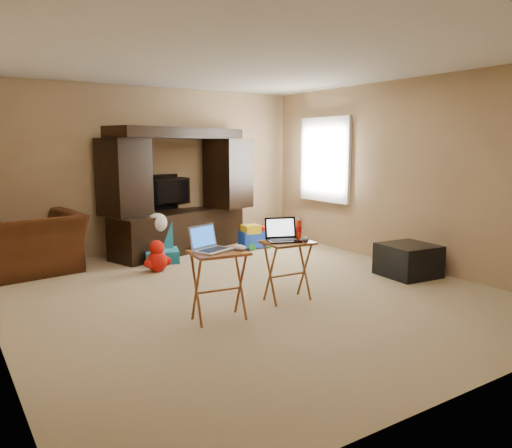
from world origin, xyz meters
TOP-DOWN VIEW (x-y plane):
  - floor at (0.00, 0.00)m, footprint 5.50×5.50m
  - ceiling at (0.00, 0.00)m, footprint 5.50×5.50m
  - wall_back at (0.00, 2.75)m, footprint 5.00×0.00m
  - wall_front at (0.00, -2.75)m, footprint 5.00×0.00m
  - wall_right at (2.50, 0.00)m, footprint 0.00×5.50m
  - window_pane at (2.48, 1.55)m, footprint 0.00×1.20m
  - window_frame at (2.46, 1.55)m, footprint 0.06×1.14m
  - entertainment_center at (0.32, 2.43)m, footprint 2.37×1.27m
  - television at (0.32, 2.66)m, footprint 0.97×0.27m
  - recliner at (-1.87, 2.20)m, footprint 1.33×1.20m
  - child_rocker at (-0.21, 1.90)m, footprint 0.60×0.64m
  - plush_toy at (-0.48, 1.42)m, footprint 0.38×0.32m
  - push_toy at (1.42, 1.98)m, footprint 0.55×0.42m
  - ottoman at (2.08, -0.51)m, footprint 0.68×0.68m
  - tray_table_left at (-0.69, -0.62)m, footprint 0.55×0.46m
  - tray_table_right at (0.21, -0.49)m, footprint 0.52×0.43m
  - laptop_left at (-0.72, -0.59)m, footprint 0.42×0.39m
  - laptop_right at (0.17, -0.47)m, footprint 0.41×0.37m
  - mouse_left at (-0.50, -0.69)m, footprint 0.11×0.15m
  - mouse_right at (0.34, -0.61)m, footprint 0.12×0.15m
  - water_bottle at (0.41, -0.41)m, footprint 0.06×0.06m

SIDE VIEW (x-z plane):
  - floor at x=0.00m, z-range 0.00..0.00m
  - push_toy at x=1.42m, z-range 0.00..0.39m
  - ottoman at x=2.08m, z-range 0.00..0.40m
  - plush_toy at x=-0.48m, z-range 0.00..0.42m
  - child_rocker at x=-0.21m, z-range 0.00..0.60m
  - tray_table_right at x=0.21m, z-range 0.00..0.64m
  - tray_table_left at x=-0.69m, z-range 0.00..0.66m
  - recliner at x=-1.87m, z-range 0.00..0.77m
  - mouse_right at x=0.34m, z-range 0.64..0.69m
  - mouse_left at x=-0.50m, z-range 0.66..0.71m
  - water_bottle at x=0.41m, z-range 0.64..0.83m
  - laptop_right at x=0.17m, z-range 0.64..0.88m
  - laptop_left at x=-0.72m, z-range 0.66..0.90m
  - television at x=0.32m, z-range 0.63..1.18m
  - entertainment_center at x=0.32m, z-range 0.00..1.89m
  - wall_back at x=0.00m, z-range -1.25..3.75m
  - wall_front at x=0.00m, z-range -1.25..3.75m
  - wall_right at x=2.50m, z-range -1.50..4.00m
  - window_pane at x=2.48m, z-range 0.80..2.00m
  - window_frame at x=2.46m, z-range 0.73..2.07m
  - ceiling at x=0.00m, z-range 2.50..2.50m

